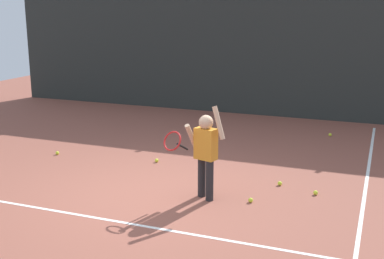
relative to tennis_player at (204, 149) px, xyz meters
name	(u,v)px	position (x,y,z in m)	size (l,w,h in m)	color
ground_plane	(149,195)	(-0.79, -0.17, -0.73)	(20.00, 20.00, 0.00)	brown
court_line_baseline	(115,221)	(-0.79, -1.14, -0.72)	(9.00, 0.05, 0.00)	white
court_line_sideline	(364,198)	(2.12, 0.83, -0.72)	(0.05, 9.00, 0.00)	white
back_fence_windscreen	(255,49)	(-0.79, 5.79, 0.90)	(13.52, 0.08, 3.26)	#282D2B
fence_post_0	(34,39)	(-7.40, 5.85, 0.98)	(0.09, 0.09, 3.41)	slate
fence_post_1	(135,42)	(-4.10, 5.85, 0.98)	(0.09, 0.09, 3.41)	slate
fence_post_2	(255,46)	(-0.79, 5.85, 0.98)	(0.09, 0.09, 3.41)	slate
tennis_player	(204,149)	(0.00, 0.00, 0.00)	(0.83, 0.57, 1.35)	#232326
tennis_ball_0	(330,135)	(1.28, 4.23, -0.69)	(0.07, 0.07, 0.07)	#CCE033
tennis_ball_1	(57,153)	(-3.24, 1.04, -0.69)	(0.07, 0.07, 0.07)	#CCE033
tennis_ball_2	(280,183)	(0.89, 0.91, -0.69)	(0.07, 0.07, 0.07)	#CCE033
tennis_ball_3	(251,200)	(0.65, 0.09, -0.69)	(0.07, 0.07, 0.07)	#CCE033
tennis_ball_4	(316,193)	(1.46, 0.71, -0.69)	(0.07, 0.07, 0.07)	#CCE033
tennis_ball_5	(157,160)	(-1.34, 1.28, -0.69)	(0.07, 0.07, 0.07)	#CCE033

